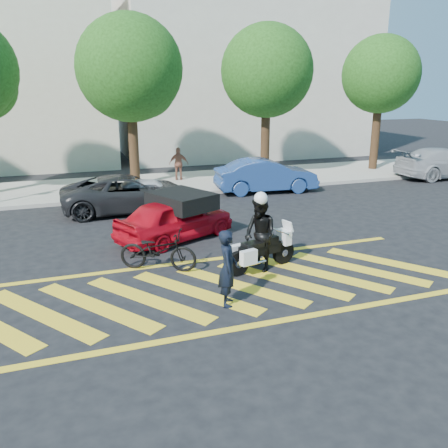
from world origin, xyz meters
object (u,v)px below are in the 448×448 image
object	(u,v)px
police_motorcycle	(260,251)
parked_mid_right	(150,193)
bicycle	(158,250)
parked_right	(266,176)
officer_bike	(228,268)
red_convertible	(175,219)
parked_far_right	(445,163)
officer_moto	(260,235)
parked_mid_left	(129,193)

from	to	relation	value
police_motorcycle	parked_mid_right	bearing A→B (deg)	87.11
bicycle	parked_right	world-z (taller)	parked_right
officer_bike	police_motorcycle	xyz separation A→B (m)	(1.47, 1.61, -0.33)
red_convertible	parked_far_right	world-z (taller)	parked_far_right
bicycle	parked_far_right	distance (m)	18.02
red_convertible	parked_mid_right	world-z (taller)	red_convertible
parked_mid_right	parked_right	distance (m)	5.53
officer_moto	parked_mid_left	world-z (taller)	officer_moto
bicycle	parked_mid_left	size ratio (longest dim) A/B	0.41
parked_mid_right	parked_right	xyz separation A→B (m)	(5.40, 1.21, 0.14)
parked_far_right	police_motorcycle	bearing A→B (deg)	123.15
red_convertible	officer_moto	bearing A→B (deg)	179.73
officer_bike	bicycle	bearing A→B (deg)	41.04
parked_mid_right	parked_right	bearing A→B (deg)	-71.15
parked_far_right	red_convertible	bearing A→B (deg)	110.92
bicycle	police_motorcycle	world-z (taller)	bicycle
bicycle	red_convertible	size ratio (longest dim) A/B	0.52
parked_right	parked_far_right	bearing A→B (deg)	-84.13
bicycle	officer_moto	xyz separation A→B (m)	(2.46, -0.84, 0.42)
police_motorcycle	parked_mid_right	size ratio (longest dim) A/B	0.59
officer_bike	parked_far_right	distance (m)	18.34
police_motorcycle	red_convertible	xyz separation A→B (m)	(-1.45, 3.14, 0.15)
officer_moto	parked_mid_left	xyz separation A→B (m)	(-2.25, 7.00, -0.26)
officer_bike	parked_right	xyz separation A→B (m)	(5.41, 9.99, -0.11)
parked_mid_right	parked_far_right	xyz separation A→B (m)	(15.35, 1.24, 0.16)
parked_mid_left	parked_far_right	bearing A→B (deg)	-83.37
police_motorcycle	parked_right	size ratio (longest dim) A/B	0.47
police_motorcycle	parked_right	world-z (taller)	parked_right
bicycle	parked_far_right	world-z (taller)	parked_far_right
parked_mid_right	parked_far_right	world-z (taller)	parked_far_right
officer_bike	parked_far_right	world-z (taller)	officer_bike
bicycle	parked_mid_right	bearing A→B (deg)	19.90
police_motorcycle	parked_mid_left	distance (m)	7.37
parked_mid_left	officer_moto	bearing A→B (deg)	-160.51
red_convertible	bicycle	bearing A→B (deg)	130.99
parked_far_right	parked_mid_right	bearing A→B (deg)	96.56
bicycle	police_motorcycle	distance (m)	2.62
bicycle	parked_mid_left	distance (m)	6.17
bicycle	parked_mid_left	bearing A→B (deg)	27.03
officer_moto	police_motorcycle	bearing A→B (deg)	46.47
police_motorcycle	officer_moto	xyz separation A→B (m)	(-0.02, 0.01, 0.44)
officer_bike	parked_mid_left	bearing A→B (deg)	24.15
red_convertible	parked_right	distance (m)	7.51
bicycle	officer_moto	bearing A→B (deg)	-79.92
parked_mid_right	parked_right	world-z (taller)	parked_right
officer_bike	red_convertible	bearing A→B (deg)	18.67
bicycle	police_motorcycle	bearing A→B (deg)	-79.99
police_motorcycle	red_convertible	size ratio (longest dim) A/B	0.54
officer_moto	officer_bike	bearing A→B (deg)	-56.34
parked_mid_right	officer_moto	bearing A→B (deg)	-162.29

